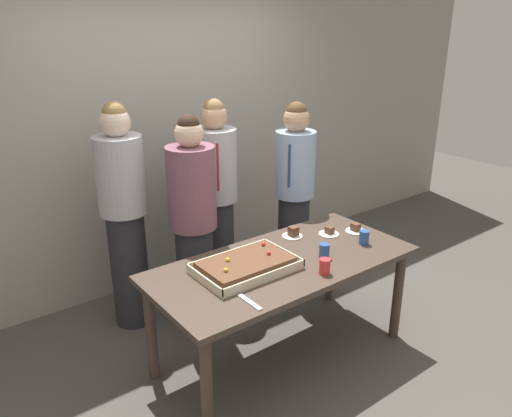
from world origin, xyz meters
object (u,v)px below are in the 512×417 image
drink_cup_middle (325,266)px  person_striped_tie_right (124,215)px  party_table (283,273)px  drink_cup_nearest (364,237)px  person_back_corner (193,222)px  plated_slice_far_left (355,229)px  person_green_shirt_behind (216,199)px  plated_slice_near_left (329,232)px  drink_cup_far_end (324,251)px  person_serving_front (294,194)px  cake_server_utensil (250,302)px  plated_slice_near_right (293,233)px  sheet_cake (246,265)px

drink_cup_middle → person_striped_tie_right: (-0.74, 1.33, 0.10)m
party_table → person_striped_tie_right: person_striped_tie_right is taller
drink_cup_nearest → person_back_corner: person_back_corner is taller
plated_slice_far_left → drink_cup_middle: 0.73m
person_green_shirt_behind → person_striped_tie_right: 0.77m
plated_slice_far_left → person_green_shirt_behind: bearing=122.9°
plated_slice_near_left → person_green_shirt_behind: bearing=115.8°
plated_slice_near_left → drink_cup_far_end: (-0.30, -0.25, 0.03)m
person_serving_front → person_back_corner: bearing=-33.3°
plated_slice_near_left → person_back_corner: size_ratio=0.09×
plated_slice_far_left → person_striped_tie_right: (-1.39, 1.00, 0.13)m
drink_cup_far_end → person_serving_front: (0.51, 0.88, 0.05)m
drink_cup_middle → drink_cup_far_end: same height
plated_slice_far_left → drink_cup_far_end: drink_cup_far_end is taller
drink_cup_far_end → person_striped_tie_right: person_striped_tie_right is taller
plated_slice_near_left → cake_server_utensil: 1.11m
person_striped_tie_right → plated_slice_near_right: bearing=30.3°
sheet_cake → drink_cup_middle: (0.37, -0.33, 0.01)m
drink_cup_middle → person_serving_front: size_ratio=0.06×
person_green_shirt_behind → plated_slice_near_left: bearing=48.6°
person_striped_tie_right → plated_slice_far_left: bearing=34.0°
drink_cup_middle → person_back_corner: (-0.34, 1.02, 0.05)m
party_table → drink_cup_far_end: size_ratio=18.00×
plated_slice_near_right → drink_cup_far_end: 0.39m
person_serving_front → person_green_shirt_behind: bearing=-56.0°
party_table → drink_cup_middle: bearing=-72.2°
person_green_shirt_behind → person_striped_tie_right: bearing=-70.5°
plated_slice_far_left → person_serving_front: 0.71m
sheet_cake → plated_slice_near_right: (0.58, 0.22, -0.01)m
plated_slice_near_left → plated_slice_far_left: 0.21m
person_green_shirt_behind → drink_cup_middle: bearing=21.3°
plated_slice_near_left → plated_slice_near_right: bearing=151.0°
person_striped_tie_right → drink_cup_far_end: bearing=17.1°
plated_slice_near_left → plated_slice_far_left: bearing=-22.7°
sheet_cake → person_back_corner: 0.69m
sheet_cake → drink_cup_nearest: 0.92m
plated_slice_near_left → plated_slice_far_left: plated_slice_far_left is taller
party_table → cake_server_utensil: 0.57m
plated_slice_far_left → sheet_cake: bearing=-179.9°
cake_server_utensil → person_back_corner: person_back_corner is taller
person_serving_front → plated_slice_near_left: bearing=37.3°
sheet_cake → drink_cup_nearest: size_ratio=6.33×
party_table → person_green_shirt_behind: 1.03m
sheet_cake → plated_slice_near_left: 0.83m
cake_server_utensil → person_back_corner: (0.23, 1.01, 0.10)m
drink_cup_far_end → person_serving_front: person_serving_front is taller
drink_cup_nearest → party_table: bearing=167.3°
drink_cup_far_end → person_serving_front: bearing=60.1°
cake_server_utensil → person_back_corner: size_ratio=0.12×
person_serving_front → party_table: bearing=10.2°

